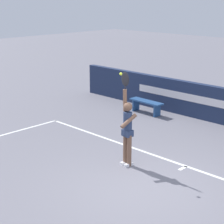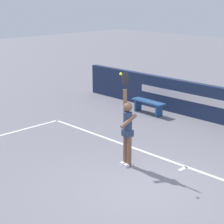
# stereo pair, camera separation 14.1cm
# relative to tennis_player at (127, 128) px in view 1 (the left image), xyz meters

# --- Properties ---
(ground_plane) EXTENTS (60.00, 60.00, 0.00)m
(ground_plane) POSITION_rel_tennis_player_xyz_m (1.11, -0.61, -0.96)
(ground_plane) COLOR slate
(court_lines) EXTENTS (10.63, 5.82, 0.00)m
(court_lines) POSITION_rel_tennis_player_xyz_m (1.11, -1.88, -0.96)
(court_lines) COLOR white
(court_lines) RESTS_ON ground
(tennis_player) EXTENTS (0.43, 0.48, 2.34)m
(tennis_player) POSITION_rel_tennis_player_xyz_m (0.00, 0.00, 0.00)
(tennis_player) COLOR brown
(tennis_player) RESTS_ON ground
(tennis_ball) EXTENTS (0.07, 0.07, 0.07)m
(tennis_ball) POSITION_rel_tennis_player_xyz_m (-0.01, -0.23, 1.37)
(tennis_ball) COLOR #D0E32E
(courtside_bench_near) EXTENTS (1.35, 0.42, 0.47)m
(courtside_bench_near) POSITION_rel_tennis_player_xyz_m (-2.52, 3.78, -0.61)
(courtside_bench_near) COLOR #254C82
(courtside_bench_near) RESTS_ON ground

